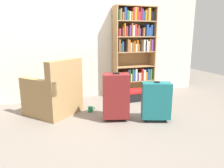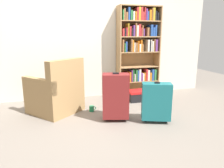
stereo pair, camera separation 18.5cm
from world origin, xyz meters
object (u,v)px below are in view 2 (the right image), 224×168
Objects in this scene: mug at (92,109)px; storage_box at (138,95)px; bookshelf at (138,48)px; armchair at (56,94)px; suitcase_dark_red at (116,96)px; suitcase_teal at (156,101)px.

storage_box reaches higher than mug.
bookshelf is 1.93m from armchair.
mug is at bearing 121.36° from suitcase_dark_red.
bookshelf is 15.23× the size of mug.
suitcase_dark_red is 1.20× the size of suitcase_teal.
armchair is (-1.69, -0.61, -0.69)m from bookshelf.
bookshelf is at bearing 78.34° from suitcase_teal.
storage_box is at bearing 49.44° from suitcase_dark_red.
mug is 0.16× the size of suitcase_dark_red.
bookshelf is at bearing 19.85° from armchair.
armchair reaches higher than storage_box.
armchair is 1.62m from suitcase_teal.
suitcase_teal is at bearing -30.99° from armchair.
armchair is at bearing 166.50° from mug.
suitcase_teal is (0.83, -0.70, 0.27)m from mug.
armchair reaches higher than mug.
suitcase_dark_red is (0.28, -0.47, 0.33)m from mug.
mug is (-1.13, -0.74, -0.96)m from bookshelf.
bookshelf reaches higher than suitcase_dark_red.
bookshelf reaches higher than armchair.
armchair is at bearing 149.01° from suitcase_teal.
suitcase_dark_red is at bearing -130.56° from storage_box.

